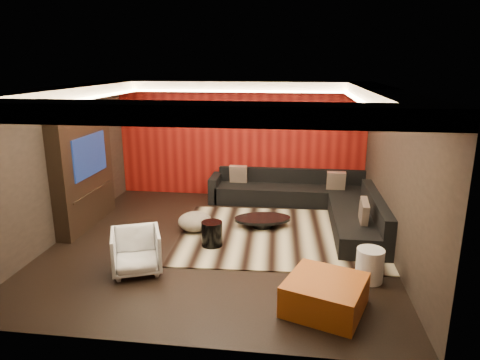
# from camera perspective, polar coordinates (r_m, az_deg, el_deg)

# --- Properties ---
(floor) EXTENTS (6.00, 6.00, 0.02)m
(floor) POSITION_cam_1_polar(r_m,az_deg,el_deg) (7.99, -2.72, -8.42)
(floor) COLOR black
(floor) RESTS_ON ground
(ceiling) EXTENTS (6.00, 6.00, 0.02)m
(ceiling) POSITION_cam_1_polar(r_m,az_deg,el_deg) (7.32, -3.00, 12.21)
(ceiling) COLOR silver
(ceiling) RESTS_ON ground
(wall_back) EXTENTS (6.00, 0.02, 2.80)m
(wall_back) POSITION_cam_1_polar(r_m,az_deg,el_deg) (10.45, 0.07, 5.40)
(wall_back) COLOR black
(wall_back) RESTS_ON ground
(wall_left) EXTENTS (0.02, 6.00, 2.80)m
(wall_left) POSITION_cam_1_polar(r_m,az_deg,el_deg) (8.59, -23.05, 1.95)
(wall_left) COLOR black
(wall_left) RESTS_ON ground
(wall_right) EXTENTS (0.02, 6.00, 2.80)m
(wall_right) POSITION_cam_1_polar(r_m,az_deg,el_deg) (7.61, 20.06, 0.65)
(wall_right) COLOR black
(wall_right) RESTS_ON ground
(red_feature_wall) EXTENTS (5.98, 0.05, 2.78)m
(red_feature_wall) POSITION_cam_1_polar(r_m,az_deg,el_deg) (10.41, 0.04, 5.36)
(red_feature_wall) COLOR #6B0C0A
(red_feature_wall) RESTS_ON ground
(soffit_back) EXTENTS (6.00, 0.60, 0.22)m
(soffit_back) POSITION_cam_1_polar(r_m,az_deg,el_deg) (9.99, -0.16, 12.39)
(soffit_back) COLOR silver
(soffit_back) RESTS_ON ground
(soffit_front) EXTENTS (6.00, 0.60, 0.22)m
(soffit_front) POSITION_cam_1_polar(r_m,az_deg,el_deg) (4.71, -8.93, 8.81)
(soffit_front) COLOR silver
(soffit_front) RESTS_ON ground
(soffit_left) EXTENTS (0.60, 4.80, 0.22)m
(soffit_left) POSITION_cam_1_polar(r_m,az_deg,el_deg) (8.25, -22.10, 10.65)
(soffit_left) COLOR silver
(soffit_left) RESTS_ON ground
(soffit_right) EXTENTS (0.60, 4.80, 0.22)m
(soffit_right) POSITION_cam_1_polar(r_m,az_deg,el_deg) (7.34, 18.59, 10.52)
(soffit_right) COLOR silver
(soffit_right) RESTS_ON ground
(cove_back) EXTENTS (4.80, 0.08, 0.04)m
(cove_back) POSITION_cam_1_polar(r_m,az_deg,el_deg) (9.66, -0.43, 11.75)
(cove_back) COLOR #FFD899
(cove_back) RESTS_ON ground
(cove_front) EXTENTS (4.80, 0.08, 0.04)m
(cove_front) POSITION_cam_1_polar(r_m,az_deg,el_deg) (5.05, -7.81, 8.25)
(cove_front) COLOR #FFD899
(cove_front) RESTS_ON ground
(cove_left) EXTENTS (0.08, 4.80, 0.04)m
(cove_left) POSITION_cam_1_polar(r_m,az_deg,el_deg) (8.10, -19.91, 10.15)
(cove_left) COLOR #FFD899
(cove_left) RESTS_ON ground
(cove_right) EXTENTS (0.08, 4.80, 0.04)m
(cove_right) POSITION_cam_1_polar(r_m,az_deg,el_deg) (7.30, 15.88, 9.99)
(cove_right) COLOR #FFD899
(cove_right) RESTS_ON ground
(tv_surround) EXTENTS (0.30, 2.00, 2.20)m
(tv_surround) POSITION_cam_1_polar(r_m,az_deg,el_deg) (9.09, -20.11, 0.98)
(tv_surround) COLOR black
(tv_surround) RESTS_ON ground
(tv_screen) EXTENTS (0.04, 1.30, 0.80)m
(tv_screen) POSITION_cam_1_polar(r_m,az_deg,el_deg) (8.94, -19.41, 3.13)
(tv_screen) COLOR black
(tv_screen) RESTS_ON ground
(tv_shelf) EXTENTS (0.04, 1.60, 0.04)m
(tv_shelf) POSITION_cam_1_polar(r_m,az_deg,el_deg) (9.12, -18.99, -1.48)
(tv_shelf) COLOR black
(tv_shelf) RESTS_ON ground
(rug) EXTENTS (4.12, 3.17, 0.02)m
(rug) POSITION_cam_1_polar(r_m,az_deg,el_deg) (8.32, 5.90, -7.34)
(rug) COLOR #C3B78F
(rug) RESTS_ON floor
(coffee_table) EXTENTS (1.34, 1.34, 0.19)m
(coffee_table) POSITION_cam_1_polar(r_m,az_deg,el_deg) (8.66, 3.02, -5.59)
(coffee_table) COLOR black
(coffee_table) RESTS_ON rug
(drum_stool) EXTENTS (0.50, 0.50, 0.45)m
(drum_stool) POSITION_cam_1_polar(r_m,az_deg,el_deg) (7.76, -3.78, -7.16)
(drum_stool) COLOR black
(drum_stool) RESTS_ON rug
(striped_pouf) EXTENTS (0.74, 0.74, 0.36)m
(striped_pouf) POSITION_cam_1_polar(r_m,az_deg,el_deg) (8.47, -6.03, -5.51)
(striped_pouf) COLOR beige
(striped_pouf) RESTS_ON rug
(white_side_table) EXTENTS (0.47, 0.47, 0.52)m
(white_side_table) POSITION_cam_1_polar(r_m,az_deg,el_deg) (6.87, 16.90, -10.81)
(white_side_table) COLOR silver
(white_side_table) RESTS_ON floor
(orange_ottoman) EXTENTS (1.26, 1.26, 0.43)m
(orange_ottoman) POSITION_cam_1_polar(r_m,az_deg,el_deg) (6.03, 11.25, -14.76)
(orange_ottoman) COLOR #A45015
(orange_ottoman) RESTS_ON floor
(armchair) EXTENTS (0.97, 0.98, 0.69)m
(armchair) POSITION_cam_1_polar(r_m,az_deg,el_deg) (7.02, -13.66, -9.21)
(armchair) COLOR silver
(armchair) RESTS_ON floor
(sectional_sofa) EXTENTS (3.65, 3.50, 0.75)m
(sectional_sofa) POSITION_cam_1_polar(r_m,az_deg,el_deg) (9.54, 9.58, -2.85)
(sectional_sofa) COLOR black
(sectional_sofa) RESTS_ON floor
(throw_pillows) EXTENTS (2.87, 2.73, 0.50)m
(throw_pillows) POSITION_cam_1_polar(r_m,az_deg,el_deg) (9.36, 8.99, -0.89)
(throw_pillows) COLOR tan
(throw_pillows) RESTS_ON sectional_sofa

